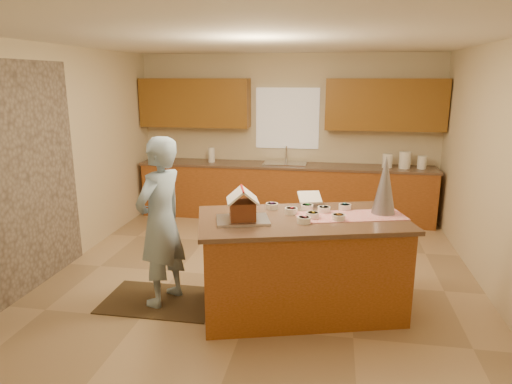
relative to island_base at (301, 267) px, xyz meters
The scene contains 28 objects.
floor 0.97m from the island_base, 126.89° to the left, with size 5.50×5.50×0.00m, color tan.
ceiling 2.39m from the island_base, 126.89° to the left, with size 5.50×5.50×0.00m, color silver.
wall_back 3.58m from the island_base, 98.47° to the left, with size 5.50×5.50×0.00m, color beige.
wall_front 2.31m from the island_base, 103.87° to the right, with size 5.50×5.50×0.00m, color beige.
wall_left 3.21m from the island_base, 167.26° to the left, with size 5.50×5.50×0.00m, color beige.
wall_right 2.28m from the island_base, 18.89° to the left, with size 5.50×5.50×0.00m, color beige.
stone_accent 3.09m from the island_base, behind, with size 2.50×2.50×0.00m, color gray.
window_curtain 3.64m from the island_base, 98.55° to the left, with size 1.05×0.03×1.00m, color white.
back_counter_base 3.17m from the island_base, 99.27° to the left, with size 4.80×0.60×0.88m, color #954D1E.
back_counter_top 3.20m from the island_base, 99.27° to the left, with size 4.85×0.63×0.04m, color brown.
upper_cabinet_left 4.11m from the island_base, 122.37° to the left, with size 1.85×0.35×0.80m, color brown.
upper_cabinet_right 3.70m from the island_base, 72.28° to the left, with size 1.85×0.35×0.80m, color brown.
sink 3.20m from the island_base, 99.27° to the left, with size 0.70×0.45×0.12m, color silver.
faucet 3.40m from the island_base, 98.77° to the left, with size 0.03×0.03×0.28m, color silver.
island_base is the anchor object (origin of this frame).
island_top 0.49m from the island_base, ahead, with size 2.01×1.05×0.04m, color brown.
table_runner 0.71m from the island_base, 15.81° to the left, with size 1.07×0.39×0.01m, color red.
baking_tray 0.79m from the island_base, 159.00° to the right, with size 0.49×0.36×0.03m, color silver.
cookbook 0.75m from the island_base, 84.27° to the left, with size 0.24×0.02×0.19m, color white.
tinsel_tree 1.16m from the island_base, 19.48° to the left, with size 0.24×0.24×0.59m, color #B0AEBA.
rug 1.56m from the island_base, behind, with size 1.19×0.77×0.01m, color black.
boy 1.49m from the island_base, behind, with size 0.64×0.42×1.75m, color #8CABC7.
canister_a 3.37m from the island_base, 70.30° to the left, with size 0.16×0.16×0.22m, color white.
canister_b 3.47m from the island_base, 66.09° to the left, with size 0.18×0.18×0.26m, color white.
canister_c 3.58m from the island_base, 62.24° to the left, with size 0.14×0.14×0.20m, color white.
paper_towel 3.64m from the island_base, 119.38° to the left, with size 0.11×0.11×0.24m, color white.
gingerbread_house 0.88m from the island_base, 159.00° to the right, with size 0.36×0.37×0.30m.
candy_bowls 0.56m from the island_base, 57.76° to the left, with size 0.88×0.64×0.06m.
Camera 1 is at (0.79, -4.96, 2.31)m, focal length 32.10 mm.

